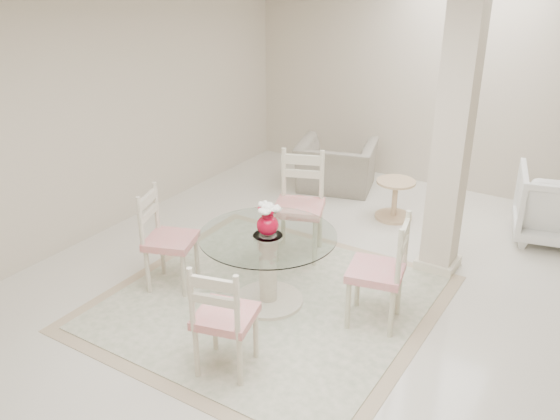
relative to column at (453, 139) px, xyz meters
The scene contains 13 objects.
ground 1.94m from the column, 111.04° to the right, with size 7.00×7.00×0.00m, color silver.
room_shell 1.48m from the column, 111.04° to the right, with size 6.02×7.02×2.71m.
column is the anchor object (origin of this frame).
area_rug 2.26m from the column, 126.69° to the right, with size 2.80×2.80×0.02m.
dining_table 2.08m from the column, 126.69° to the right, with size 1.20×1.20×0.69m.
red_vase 1.89m from the column, 126.66° to the right, with size 0.22×0.21×0.29m.
dining_chair_east 1.44m from the column, 94.48° to the right, with size 0.53×0.53×1.11m.
dining_chair_north 1.59m from the column, 160.90° to the right, with size 0.62×0.62×1.20m.
dining_chair_west 2.80m from the column, 140.50° to the right, with size 0.55×0.55×1.07m.
dining_chair_south 2.71m from the column, 109.02° to the right, with size 0.51×0.51×1.05m.
recliner_taupe 2.50m from the column, 144.06° to the left, with size 0.98×0.86×0.64m, color gray.
armchair_white 1.83m from the column, 55.93° to the left, with size 0.85×0.88×0.80m, color white.
side_table 1.65m from the column, 133.52° to the left, with size 0.46×0.46×0.47m.
Camera 1 is at (1.92, -3.98, 2.97)m, focal length 38.00 mm.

